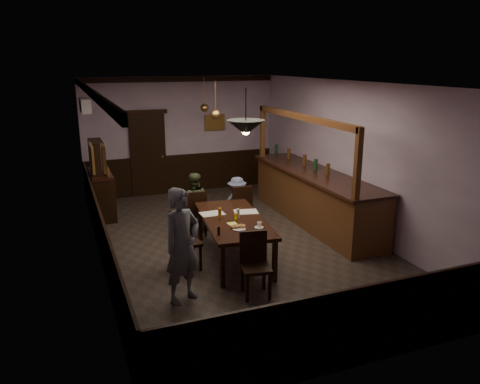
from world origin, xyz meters
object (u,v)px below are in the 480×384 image
bar_counter (315,196)px  chair_side (182,239)px  chair_far_left (196,211)px  sideboard (101,186)px  pendant_iron (246,128)px  chair_near (255,261)px  person_seated_left (194,202)px  person_standing (182,246)px  dining_table (233,222)px  person_seated_right (237,203)px  coffee_cup (259,224)px  chair_far_right (241,207)px  soda_can (236,217)px  pendant_brass_mid (216,115)px  pendant_brass_far (204,108)px

bar_counter → chair_side: bearing=-158.5°
chair_far_left → sideboard: bearing=-44.7°
pendant_iron → chair_near: bearing=-96.5°
sideboard → person_seated_left: bearing=-45.9°
chair_near → person_standing: (-1.04, 0.20, 0.32)m
chair_near → chair_side: size_ratio=0.96×
dining_table → person_seated_right: (0.63, 1.48, -0.14)m
bar_counter → coffee_cup: bearing=-139.7°
chair_far_right → coffee_cup: 1.82m
person_seated_left → chair_far_right: bearing=174.3°
sideboard → chair_far_right: bearing=-39.7°
person_seated_right → soda_can: (-0.63, -1.60, 0.27)m
chair_far_left → bar_counter: 2.59m
chair_far_right → chair_near: 2.63m
chair_far_left → pendant_brass_mid: bearing=-125.2°
chair_near → pendant_brass_far: size_ratio=1.18×
coffee_cup → bar_counter: size_ratio=0.02×
chair_far_left → person_seated_right: bearing=-163.8°
chair_far_left → pendant_brass_far: 2.99m
person_standing → soda_can: size_ratio=14.10×
chair_far_left → sideboard: (-1.62, 1.98, 0.18)m
pendant_iron → chair_side: bearing=140.9°
person_seated_right → pendant_iron: pendant_iron is taller
chair_side → pendant_brass_far: bearing=-25.9°
chair_near → person_seated_left: (-0.10, 2.90, 0.09)m
pendant_iron → chair_far_left: bearing=95.3°
coffee_cup → soda_can: soda_can is taller
chair_far_right → person_standing: person_standing is taller
chair_far_left → chair_side: 1.56m
chair_far_right → person_seated_left: 0.95m
person_standing → bar_counter: 4.18m
chair_near → pendant_brass_mid: size_ratio=1.18×
bar_counter → pendant_brass_mid: (-1.89, 0.93, 1.70)m
chair_far_left → soda_can: chair_far_left is taller
person_seated_right → pendant_brass_far: bearing=-77.0°
coffee_cup → bar_counter: 2.70m
chair_far_left → pendant_brass_far: pendant_brass_far is taller
person_seated_right → coffee_cup: size_ratio=13.54×
chair_side → person_seated_right: size_ratio=0.92×
chair_side → sideboard: (-0.96, 3.40, 0.14)m
person_standing → pendant_iron: size_ratio=2.48×
dining_table → pendant_brass_far: (0.60, 3.54, 1.61)m
sideboard → bar_counter: (4.20, -2.12, -0.09)m
pendant_iron → chair_far_right: bearing=70.6°
person_seated_left → bar_counter: 2.59m
pendant_brass_mid → coffee_cup: bearing=-93.4°
person_seated_left → bar_counter: (2.55, -0.42, -0.02)m
chair_far_left → pendant_brass_far: (0.89, 2.22, 1.79)m
chair_far_left → person_seated_left: size_ratio=0.76×
sideboard → pendant_brass_far: size_ratio=2.11×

